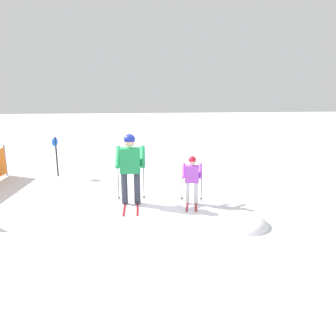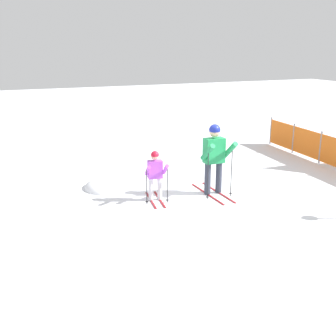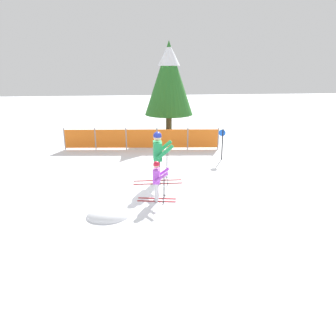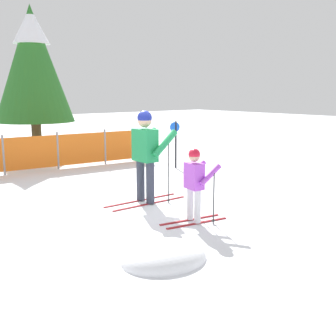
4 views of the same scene
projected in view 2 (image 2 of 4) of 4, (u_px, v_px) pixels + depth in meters
The scene contains 5 objects.
ground_plane at pixel (211, 194), 10.68m from camera, with size 60.00×60.00×0.00m, color white.
skier_adult at pixel (215, 153), 10.40m from camera, with size 1.69×0.75×1.79m.
skier_child at pixel (155, 172), 10.04m from camera, with size 1.19×0.58×1.23m.
safety_fence at pixel (336, 153), 12.71m from camera, with size 7.29×0.67×1.04m.
snow_mound at pixel (104, 188), 11.13m from camera, with size 1.18×1.00×0.47m, color white.
Camera 2 is at (8.79, -5.03, 3.61)m, focal length 45.00 mm.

